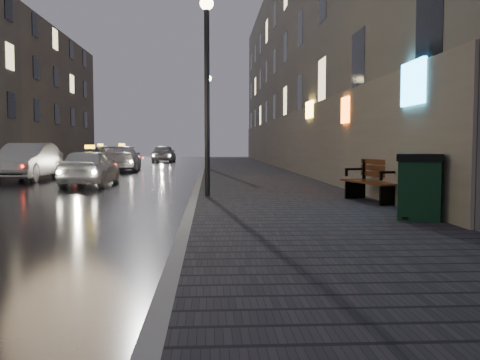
% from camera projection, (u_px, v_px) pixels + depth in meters
% --- Properties ---
extents(ground, '(120.00, 120.00, 0.00)m').
position_uv_depth(ground, '(87.00, 243.00, 8.32)').
color(ground, black).
rests_on(ground, ground).
extents(sidewalk, '(4.60, 58.00, 0.15)m').
position_uv_depth(sidewalk, '(246.00, 171.00, 29.46)').
color(sidewalk, black).
rests_on(sidewalk, ground).
extents(curb, '(0.20, 58.00, 0.15)m').
position_uv_depth(curb, '(202.00, 171.00, 29.32)').
color(curb, slate).
rests_on(curb, ground).
extents(sidewalk_far, '(2.40, 58.00, 0.15)m').
position_uv_depth(sidewalk_far, '(13.00, 172.00, 28.75)').
color(sidewalk_far, black).
rests_on(sidewalk_far, ground).
extents(curb_far, '(0.20, 58.00, 0.15)m').
position_uv_depth(curb_far, '(37.00, 172.00, 28.82)').
color(curb_far, slate).
rests_on(curb_far, ground).
extents(building_near, '(1.80, 50.00, 13.00)m').
position_uv_depth(building_near, '(293.00, 65.00, 33.20)').
color(building_near, '#605B54').
rests_on(building_near, ground).
extents(building_far_c, '(6.00, 22.00, 11.00)m').
position_uv_depth(building_far_c, '(31.00, 99.00, 46.05)').
color(building_far_c, '#6B6051').
rests_on(building_far_c, ground).
extents(lamp_near, '(0.36, 0.36, 5.28)m').
position_uv_depth(lamp_near, '(207.00, 71.00, 14.17)').
color(lamp_near, black).
rests_on(lamp_near, sidewalk).
extents(lamp_far, '(0.36, 0.36, 5.28)m').
position_uv_depth(lamp_far, '(209.00, 110.00, 30.11)').
color(lamp_far, black).
rests_on(lamp_far, sidewalk).
extents(bench, '(1.12, 2.11, 1.02)m').
position_uv_depth(bench, '(375.00, 181.00, 12.97)').
color(bench, black).
rests_on(bench, sidewalk).
extents(trash_bin, '(1.04, 1.04, 1.22)m').
position_uv_depth(trash_bin, '(419.00, 186.00, 9.89)').
color(trash_bin, black).
rests_on(trash_bin, sidewalk).
extents(taxi_near, '(1.72, 4.09, 1.38)m').
position_uv_depth(taxi_near, '(90.00, 167.00, 19.82)').
color(taxi_near, silver).
rests_on(taxi_near, ground).
extents(car_left_mid, '(1.76, 4.90, 1.61)m').
position_uv_depth(car_left_mid, '(27.00, 162.00, 22.99)').
color(car_left_mid, '#9FA0A7').
rests_on(car_left_mid, ground).
extents(taxi_mid, '(2.44, 5.18, 1.46)m').
position_uv_depth(taxi_mid, '(122.00, 158.00, 31.13)').
color(taxi_mid, silver).
rests_on(taxi_mid, ground).
extents(taxi_far, '(2.69, 5.36, 1.46)m').
position_uv_depth(taxi_far, '(101.00, 157.00, 35.37)').
color(taxi_far, silver).
rests_on(taxi_far, ground).
extents(car_far, '(1.97, 4.52, 1.52)m').
position_uv_depth(car_far, '(164.00, 153.00, 46.89)').
color(car_far, '#9A9AA1').
rests_on(car_far, ground).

